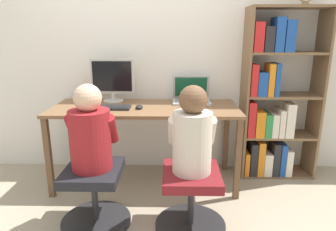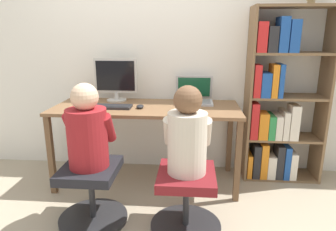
{
  "view_description": "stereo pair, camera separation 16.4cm",
  "coord_description": "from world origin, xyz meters",
  "px_view_note": "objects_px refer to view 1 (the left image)",
  "views": [
    {
      "loc": [
        0.27,
        -2.41,
        1.45
      ],
      "look_at": [
        0.22,
        0.17,
        0.74
      ],
      "focal_mm": 32.0,
      "sensor_mm": 36.0,
      "label": 1
    },
    {
      "loc": [
        0.44,
        -2.4,
        1.45
      ],
      "look_at": [
        0.22,
        0.17,
        0.74
      ],
      "focal_mm": 32.0,
      "sensor_mm": 36.0,
      "label": 2
    }
  ],
  "objects_px": {
    "laptop": "(191,97)",
    "office_chair_right": "(191,198)",
    "keyboard": "(108,107)",
    "person_at_laptop": "(192,135)",
    "bookshelf": "(273,103)",
    "desktop_monitor": "(112,80)",
    "office_chair_left": "(95,194)",
    "person_at_monitor": "(90,133)"
  },
  "relations": [
    {
      "from": "desktop_monitor",
      "to": "bookshelf",
      "type": "bearing_deg",
      "value": -1.05
    },
    {
      "from": "office_chair_left",
      "to": "person_at_laptop",
      "type": "height_order",
      "value": "person_at_laptop"
    },
    {
      "from": "office_chair_left",
      "to": "bookshelf",
      "type": "height_order",
      "value": "bookshelf"
    },
    {
      "from": "laptop",
      "to": "office_chair_right",
      "type": "xyz_separation_m",
      "value": [
        -0.05,
        -0.96,
        -0.58
      ]
    },
    {
      "from": "keyboard",
      "to": "office_chair_right",
      "type": "bearing_deg",
      "value": -41.72
    },
    {
      "from": "person_at_monitor",
      "to": "bookshelf",
      "type": "xyz_separation_m",
      "value": [
        1.6,
        0.89,
        0.02
      ]
    },
    {
      "from": "desktop_monitor",
      "to": "laptop",
      "type": "xyz_separation_m",
      "value": [
        0.8,
        -0.01,
        -0.16
      ]
    },
    {
      "from": "bookshelf",
      "to": "laptop",
      "type": "bearing_deg",
      "value": 178.47
    },
    {
      "from": "office_chair_right",
      "to": "person_at_monitor",
      "type": "xyz_separation_m",
      "value": [
        -0.74,
        0.04,
        0.5
      ]
    },
    {
      "from": "office_chair_right",
      "to": "person_at_laptop",
      "type": "xyz_separation_m",
      "value": [
        0.0,
        0.0,
        0.5
      ]
    },
    {
      "from": "desktop_monitor",
      "to": "person_at_laptop",
      "type": "distance_m",
      "value": 1.24
    },
    {
      "from": "desktop_monitor",
      "to": "office_chair_right",
      "type": "xyz_separation_m",
      "value": [
        0.75,
        -0.97,
        -0.75
      ]
    },
    {
      "from": "desktop_monitor",
      "to": "bookshelf",
      "type": "relative_size",
      "value": 0.26
    },
    {
      "from": "desktop_monitor",
      "to": "person_at_monitor",
      "type": "relative_size",
      "value": 0.68
    },
    {
      "from": "person_at_laptop",
      "to": "person_at_monitor",
      "type": "bearing_deg",
      "value": 176.85
    },
    {
      "from": "office_chair_left",
      "to": "office_chair_right",
      "type": "xyz_separation_m",
      "value": [
        0.74,
        -0.04,
        0.0
      ]
    },
    {
      "from": "office_chair_right",
      "to": "person_at_laptop",
      "type": "distance_m",
      "value": 0.5
    },
    {
      "from": "keyboard",
      "to": "person_at_laptop",
      "type": "bearing_deg",
      "value": -41.54
    },
    {
      "from": "laptop",
      "to": "office_chair_right",
      "type": "distance_m",
      "value": 1.12
    },
    {
      "from": "laptop",
      "to": "person_at_monitor",
      "type": "relative_size",
      "value": 0.59
    },
    {
      "from": "keyboard",
      "to": "desktop_monitor",
      "type": "bearing_deg",
      "value": 92.21
    },
    {
      "from": "office_chair_right",
      "to": "bookshelf",
      "type": "relative_size",
      "value": 0.32
    },
    {
      "from": "keyboard",
      "to": "office_chair_left",
      "type": "xyz_separation_m",
      "value": [
        -0.0,
        -0.62,
        -0.54
      ]
    },
    {
      "from": "person_at_monitor",
      "to": "bookshelf",
      "type": "relative_size",
      "value": 0.37
    },
    {
      "from": "office_chair_left",
      "to": "person_at_monitor",
      "type": "xyz_separation_m",
      "value": [
        0.0,
        0.0,
        0.5
      ]
    },
    {
      "from": "laptop",
      "to": "person_at_laptop",
      "type": "relative_size",
      "value": 0.59
    },
    {
      "from": "office_chair_right",
      "to": "person_at_monitor",
      "type": "relative_size",
      "value": 0.85
    },
    {
      "from": "office_chair_right",
      "to": "person_at_monitor",
      "type": "distance_m",
      "value": 0.89
    },
    {
      "from": "keyboard",
      "to": "person_at_laptop",
      "type": "height_order",
      "value": "person_at_laptop"
    },
    {
      "from": "desktop_monitor",
      "to": "laptop",
      "type": "bearing_deg",
      "value": -0.55
    },
    {
      "from": "keyboard",
      "to": "bookshelf",
      "type": "bearing_deg",
      "value": 9.92
    },
    {
      "from": "office_chair_left",
      "to": "bookshelf",
      "type": "bearing_deg",
      "value": 29.28
    },
    {
      "from": "person_at_monitor",
      "to": "laptop",
      "type": "bearing_deg",
      "value": 49.36
    },
    {
      "from": "office_chair_left",
      "to": "person_at_laptop",
      "type": "relative_size",
      "value": 0.85
    },
    {
      "from": "keyboard",
      "to": "office_chair_left",
      "type": "height_order",
      "value": "keyboard"
    },
    {
      "from": "desktop_monitor",
      "to": "person_at_monitor",
      "type": "bearing_deg",
      "value": -89.36
    },
    {
      "from": "person_at_monitor",
      "to": "bookshelf",
      "type": "height_order",
      "value": "bookshelf"
    },
    {
      "from": "office_chair_left",
      "to": "office_chair_right",
      "type": "distance_m",
      "value": 0.74
    },
    {
      "from": "laptop",
      "to": "keyboard",
      "type": "distance_m",
      "value": 0.84
    },
    {
      "from": "laptop",
      "to": "bookshelf",
      "type": "xyz_separation_m",
      "value": [
        0.82,
        -0.02,
        -0.06
      ]
    },
    {
      "from": "desktop_monitor",
      "to": "keyboard",
      "type": "relative_size",
      "value": 1.07
    },
    {
      "from": "keyboard",
      "to": "person_at_laptop",
      "type": "relative_size",
      "value": 0.64
    }
  ]
}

